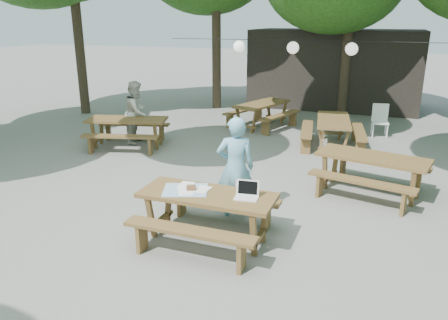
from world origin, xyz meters
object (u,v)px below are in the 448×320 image
second_person (137,112)px  plastic_chair (379,127)px  main_picnic_table (208,216)px  woman (235,167)px  picnic_table_nw (128,132)px

second_person → plastic_chair: (6.06, 2.94, -0.57)m
main_picnic_table → woman: size_ratio=1.17×
picnic_table_nw → woman: (3.96, -2.93, 0.46)m
main_picnic_table → plastic_chair: bearing=73.2°
woman → plastic_chair: (2.11, 6.36, -0.60)m
main_picnic_table → second_person: second_person is taller
woman → plastic_chair: size_ratio=1.89×
picnic_table_nw → plastic_chair: bearing=13.8°
plastic_chair → main_picnic_table: bearing=-114.7°
second_person → woman: bearing=-141.2°
second_person → plastic_chair: bearing=-74.4°
main_picnic_table → second_person: (-3.85, 4.39, 0.43)m
main_picnic_table → picnic_table_nw: (-3.85, 3.90, 0.00)m
picnic_table_nw → second_person: bearing=73.6°
plastic_chair → second_person: bearing=-162.0°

